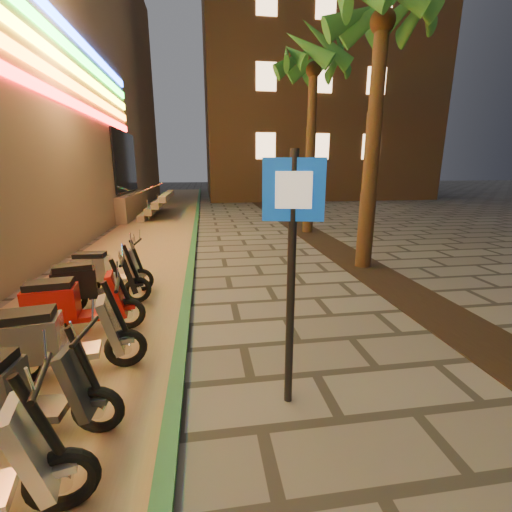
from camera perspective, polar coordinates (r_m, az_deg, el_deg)
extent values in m
cube|color=#8C7251|center=(11.65, -18.79, 1.21)|extent=(3.40, 60.00, 0.01)
cube|color=#235F35|center=(11.46, -10.42, 1.77)|extent=(0.18, 60.00, 0.10)
cube|color=black|center=(7.83, 23.64, -5.60)|extent=(1.20, 40.00, 0.02)
cube|color=black|center=(19.58, -20.93, 14.43)|extent=(0.08, 5.00, 3.00)
cube|color=gray|center=(20.19, -26.09, 7.61)|extent=(5.00, 6.00, 1.20)
cube|color=gray|center=(19.56, -17.49, 6.90)|extent=(0.35, 5.00, 0.30)
cube|color=gray|center=(19.47, -16.53, 7.83)|extent=(0.35, 5.00, 0.30)
cube|color=gray|center=(19.40, -15.56, 8.77)|extent=(0.35, 5.00, 0.30)
cube|color=gray|center=(19.33, -14.58, 9.71)|extent=(0.35, 5.00, 0.30)
cylinder|color=silver|center=(17.56, -20.03, 9.51)|extent=(2.09, 0.06, 0.81)
cylinder|color=silver|center=(21.49, -18.00, 10.45)|extent=(2.09, 0.06, 0.81)
cube|color=brown|center=(35.91, 8.26, 30.57)|extent=(18.00, 16.00, 25.00)
cube|color=#FFC88C|center=(25.58, 1.63, 17.87)|extent=(1.40, 0.06, 1.80)
cube|color=#FFC88C|center=(26.58, 10.57, 17.51)|extent=(1.40, 0.06, 1.80)
cube|color=#FFC88C|center=(28.11, 18.65, 16.85)|extent=(1.40, 0.06, 1.80)
cube|color=#FFC88C|center=(26.22, 1.71, 27.73)|extent=(1.40, 0.06, 1.80)
cube|color=#FFC88C|center=(27.20, 11.06, 27.01)|extent=(1.40, 0.06, 1.80)
cube|color=#FFC88C|center=(28.70, 19.45, 25.83)|extent=(1.40, 0.06, 1.80)
cube|color=#FFC88C|center=(27.60, 1.80, 36.87)|extent=(1.40, 0.06, 1.80)
cube|color=#FFC88C|center=(28.52, 11.60, 35.86)|extent=(1.40, 0.06, 1.80)
cube|color=#FFC88C|center=(29.96, 20.33, 34.25)|extent=(1.40, 0.06, 1.80)
cylinder|color=#472D19|center=(9.14, 18.73, 15.76)|extent=(0.40, 0.40, 5.70)
sphere|color=#472D19|center=(9.67, 20.36, 32.83)|extent=(0.56, 0.56, 0.56)
cone|color=#214E18|center=(10.22, 25.89, 33.97)|extent=(0.60, 1.93, 1.52)
cone|color=#214E18|center=(10.59, 22.74, 33.52)|extent=(1.70, 1.86, 1.52)
cone|color=#214E18|center=(10.62, 18.82, 33.77)|extent=(2.00, 0.93, 1.52)
cone|color=#214E18|center=(10.31, 15.55, 34.62)|extent=(1.97, 1.48, 1.52)
cone|color=#214E18|center=(9.77, 14.32, 35.87)|extent=(1.22, 2.02, 1.52)
cylinder|color=#472D19|center=(13.80, 9.04, 16.21)|extent=(0.40, 0.40, 5.95)
sphere|color=#472D19|center=(14.21, 9.58, 28.28)|extent=(0.56, 0.56, 0.56)
cone|color=#214E18|center=(14.60, 13.47, 29.57)|extent=(0.60, 1.93, 1.52)
cone|color=#214E18|center=(15.05, 11.71, 29.19)|extent=(1.70, 1.86, 1.52)
cone|color=#214E18|center=(15.17, 9.14, 29.17)|extent=(2.00, 0.93, 1.52)
cone|color=#214E18|center=(14.92, 6.76, 29.50)|extent=(1.97, 1.48, 1.52)
cone|color=#214E18|center=(14.39, 5.59, 30.09)|extent=(1.22, 2.02, 1.52)
cone|color=#214E18|center=(13.82, 6.29, 30.73)|extent=(1.22, 2.02, 1.52)
cone|color=#214E18|center=(13.49, 8.75, 31.07)|extent=(1.97, 1.48, 1.52)
cone|color=#214E18|center=(13.57, 11.70, 30.85)|extent=(2.00, 0.93, 1.52)
cone|color=#214E18|center=(14.02, 13.55, 30.22)|extent=(1.70, 1.86, 1.52)
cylinder|color=black|center=(3.56, 5.84, -5.03)|extent=(0.09, 0.09, 2.72)
cube|color=#0D44B4|center=(3.34, 6.29, 10.88)|extent=(0.59, 0.17, 0.60)
cube|color=white|center=(3.31, 6.30, 10.86)|extent=(0.34, 0.10, 0.35)
torus|color=black|center=(3.40, -29.50, -29.73)|extent=(0.55, 0.22, 0.54)
cylinder|color=silver|center=(3.40, -29.50, -29.73)|extent=(0.16, 0.13, 0.15)
cube|color=white|center=(3.21, -33.19, -25.05)|extent=(0.36, 0.47, 0.73)
cylinder|color=black|center=(3.07, -32.35, -22.01)|extent=(0.29, 0.13, 0.77)
cylinder|color=black|center=(2.88, -32.23, -16.59)|extent=(0.17, 0.60, 0.05)
cube|color=white|center=(3.32, -29.80, -28.15)|extent=(0.25, 0.19, 0.06)
torus|color=black|center=(3.97, -24.80, -22.23)|extent=(0.52, 0.13, 0.51)
cylinder|color=silver|center=(3.97, -24.80, -22.23)|extent=(0.14, 0.11, 0.14)
cube|color=#2A2D30|center=(4.17, -32.61, -20.73)|extent=(0.56, 0.37, 0.08)
cube|color=#2A2D30|center=(3.84, -27.39, -17.93)|extent=(0.29, 0.41, 0.69)
cylinder|color=black|center=(3.71, -26.74, -15.45)|extent=(0.27, 0.09, 0.73)
cylinder|color=black|center=(3.56, -26.58, -11.09)|extent=(0.08, 0.57, 0.04)
cube|color=#2A2D30|center=(3.90, -25.00, -20.82)|extent=(0.23, 0.15, 0.06)
torus|color=black|center=(5.12, -34.22, -14.59)|extent=(0.54, 0.19, 0.54)
cylinder|color=silver|center=(5.12, -34.22, -14.59)|extent=(0.16, 0.13, 0.14)
torus|color=black|center=(4.91, -20.84, -14.12)|extent=(0.54, 0.19, 0.54)
cylinder|color=silver|center=(4.91, -20.84, -14.12)|extent=(0.16, 0.13, 0.14)
cube|color=gray|center=(4.97, -27.84, -14.04)|extent=(0.62, 0.44, 0.08)
cube|color=gray|center=(4.97, -33.79, -11.54)|extent=(0.78, 0.51, 0.51)
cube|color=black|center=(4.86, -34.29, -8.35)|extent=(0.69, 0.43, 0.12)
cube|color=gray|center=(4.77, -22.97, -10.52)|extent=(0.34, 0.45, 0.72)
cylinder|color=black|center=(4.69, -22.34, -8.17)|extent=(0.29, 0.12, 0.76)
cylinder|color=black|center=(4.57, -22.09, -4.31)|extent=(0.15, 0.60, 0.05)
cube|color=gray|center=(4.86, -20.97, -12.84)|extent=(0.25, 0.18, 0.06)
torus|color=black|center=(6.15, -31.26, -9.44)|extent=(0.54, 0.17, 0.53)
cylinder|color=silver|center=(6.15, -31.26, -9.44)|extent=(0.16, 0.12, 0.14)
torus|color=black|center=(5.94, -20.47, -8.97)|extent=(0.54, 0.17, 0.53)
cylinder|color=silver|center=(5.94, -20.47, -8.97)|extent=(0.16, 0.12, 0.14)
cube|color=maroon|center=(6.01, -26.09, -8.90)|extent=(0.60, 0.42, 0.08)
cube|color=maroon|center=(6.03, -30.87, -6.83)|extent=(0.76, 0.48, 0.51)
cube|color=black|center=(5.93, -31.25, -4.16)|extent=(0.67, 0.41, 0.12)
cube|color=maroon|center=(5.83, -22.17, -5.92)|extent=(0.33, 0.44, 0.72)
cylinder|color=black|center=(5.76, -21.66, -3.97)|extent=(0.29, 0.11, 0.76)
cylinder|color=black|center=(5.67, -21.45, -0.81)|extent=(0.13, 0.59, 0.04)
cube|color=maroon|center=(5.90, -20.57, -7.88)|extent=(0.24, 0.17, 0.06)
torus|color=black|center=(6.98, -28.32, -6.37)|extent=(0.53, 0.24, 0.52)
cylinder|color=silver|center=(6.98, -28.32, -6.37)|extent=(0.16, 0.14, 0.14)
torus|color=black|center=(6.98, -19.12, -5.37)|extent=(0.53, 0.24, 0.52)
cylinder|color=silver|center=(6.98, -19.12, -5.37)|extent=(0.16, 0.14, 0.14)
cube|color=black|center=(6.95, -23.83, -5.59)|extent=(0.62, 0.48, 0.08)
cube|color=black|center=(6.88, -27.95, -4.04)|extent=(0.78, 0.57, 0.50)
cube|color=black|center=(6.81, -28.24, -1.72)|extent=(0.69, 0.48, 0.12)
cube|color=black|center=(6.87, -20.51, -2.83)|extent=(0.37, 0.46, 0.70)
cylinder|color=black|center=(6.82, -20.08, -1.16)|extent=(0.28, 0.15, 0.74)
cylinder|color=black|center=(6.75, -19.89, 1.50)|extent=(0.21, 0.57, 0.04)
cube|color=black|center=(6.94, -19.20, -4.44)|extent=(0.25, 0.20, 0.06)
torus|color=black|center=(7.93, -26.03, -3.79)|extent=(0.50, 0.13, 0.50)
cylinder|color=silver|center=(7.93, -26.03, -3.79)|extent=(0.14, 0.10, 0.13)
torus|color=black|center=(7.61, -18.49, -3.77)|extent=(0.50, 0.13, 0.50)
cylinder|color=silver|center=(7.61, -18.49, -3.77)|extent=(0.14, 0.10, 0.13)
cube|color=silver|center=(7.75, -22.43, -3.52)|extent=(0.54, 0.36, 0.08)
cube|color=silver|center=(7.83, -25.73, -1.86)|extent=(0.69, 0.40, 0.48)
cube|color=black|center=(7.76, -25.96, 0.10)|extent=(0.61, 0.34, 0.11)
cube|color=silver|center=(7.55, -19.67, -1.44)|extent=(0.28, 0.40, 0.67)
cylinder|color=black|center=(7.49, -19.30, -0.02)|extent=(0.27, 0.08, 0.71)
cylinder|color=black|center=(7.41, -19.14, 2.27)|extent=(0.08, 0.56, 0.04)
cube|color=silver|center=(7.58, -18.56, -2.95)|extent=(0.22, 0.15, 0.06)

